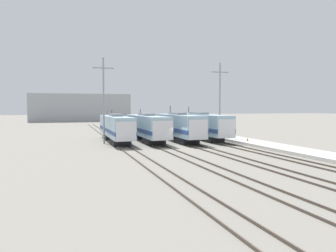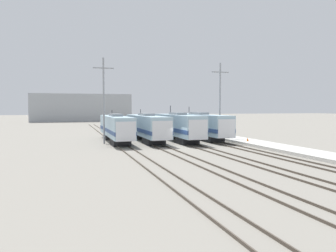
% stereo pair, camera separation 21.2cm
% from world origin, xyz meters
% --- Properties ---
extents(ground_plane, '(400.00, 400.00, 0.00)m').
position_xyz_m(ground_plane, '(0.00, 0.00, 0.00)').
color(ground_plane, gray).
extents(rail_pair_far_left, '(1.51, 120.00, 0.15)m').
position_xyz_m(rail_pair_far_left, '(-6.93, 0.00, 0.07)').
color(rail_pair_far_left, '#4C4238').
rests_on(rail_pair_far_left, ground_plane).
extents(rail_pair_center_left, '(1.51, 120.00, 0.15)m').
position_xyz_m(rail_pair_center_left, '(-2.31, 0.00, 0.07)').
color(rail_pair_center_left, '#4C4238').
rests_on(rail_pair_center_left, ground_plane).
extents(rail_pair_center_right, '(1.51, 120.00, 0.15)m').
position_xyz_m(rail_pair_center_right, '(2.31, 0.00, 0.07)').
color(rail_pair_center_right, '#4C4238').
rests_on(rail_pair_center_right, ground_plane).
extents(rail_pair_far_right, '(1.51, 120.00, 0.15)m').
position_xyz_m(rail_pair_far_right, '(6.93, 0.00, 0.07)').
color(rail_pair_far_right, '#4C4238').
rests_on(rail_pair_far_right, ground_plane).
extents(locomotive_far_left, '(2.77, 17.90, 4.72)m').
position_xyz_m(locomotive_far_left, '(-6.93, 8.04, 2.16)').
color(locomotive_far_left, '#232326').
rests_on(locomotive_far_left, ground_plane).
extents(locomotive_center_left, '(2.94, 17.94, 4.85)m').
position_xyz_m(locomotive_center_left, '(-2.31, 7.89, 2.19)').
color(locomotive_center_left, '#232326').
rests_on(locomotive_center_left, ground_plane).
extents(locomotive_center_right, '(2.91, 16.51, 5.43)m').
position_xyz_m(locomotive_center_right, '(2.31, 6.52, 2.25)').
color(locomotive_center_right, '#232326').
rests_on(locomotive_center_right, ground_plane).
extents(locomotive_far_right, '(2.84, 20.06, 5.25)m').
position_xyz_m(locomotive_far_right, '(6.93, 9.34, 2.23)').
color(locomotive_far_right, '#232326').
rests_on(locomotive_far_right, ground_plane).
extents(catenary_tower_left, '(2.91, 0.25, 12.11)m').
position_xyz_m(catenary_tower_left, '(-8.84, 6.67, 6.48)').
color(catenary_tower_left, gray).
rests_on(catenary_tower_left, ground_plane).
extents(catenary_tower_right, '(2.91, 0.25, 12.11)m').
position_xyz_m(catenary_tower_right, '(9.23, 6.67, 6.48)').
color(catenary_tower_right, gray).
rests_on(catenary_tower_right, ground_plane).
extents(platform, '(4.00, 120.00, 0.39)m').
position_xyz_m(platform, '(11.10, 0.00, 0.19)').
color(platform, beige).
rests_on(platform, ground_plane).
extents(traffic_cone, '(0.30, 0.30, 0.49)m').
position_xyz_m(traffic_cone, '(10.51, 0.43, 0.63)').
color(traffic_cone, orange).
rests_on(traffic_cone, platform).
extents(depot_building, '(35.49, 13.17, 10.00)m').
position_xyz_m(depot_building, '(-8.57, 86.34, 5.00)').
color(depot_building, '#9EA3A8').
rests_on(depot_building, ground_plane).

